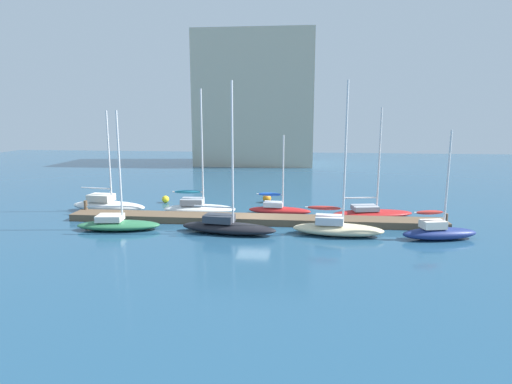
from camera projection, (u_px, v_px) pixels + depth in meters
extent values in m
plane|color=navy|center=(253.00, 223.00, 32.24)|extent=(120.00, 120.00, 0.00)
cube|color=brown|center=(253.00, 219.00, 32.19)|extent=(28.21, 2.03, 0.52)
cylinder|color=brown|center=(86.00, 208.00, 34.35)|extent=(0.28, 0.28, 1.24)
cylinder|color=brown|center=(446.00, 222.00, 29.90)|extent=(0.28, 0.28, 1.24)
ellipsoid|color=white|center=(109.00, 206.00, 35.90)|extent=(6.76, 2.69, 0.88)
cube|color=silver|center=(101.00, 198.00, 35.90)|extent=(2.12, 1.59, 0.57)
cylinder|color=silver|center=(109.00, 157.00, 35.07)|extent=(0.14, 0.14, 7.51)
cylinder|color=silver|center=(96.00, 188.00, 35.84)|extent=(2.76, 0.42, 0.11)
ellipsoid|color=#2D7047|center=(119.00, 225.00, 30.21)|extent=(6.03, 2.60, 0.66)
cube|color=silver|center=(110.00, 218.00, 30.10)|extent=(1.90, 1.55, 0.43)
cylinder|color=silver|center=(119.00, 167.00, 29.45)|extent=(0.14, 0.14, 7.71)
cylinder|color=silver|center=(104.00, 207.00, 29.94)|extent=(2.45, 0.40, 0.11)
ellipsoid|color=white|center=(200.00, 209.00, 35.00)|extent=(6.09, 2.35, 0.78)
cube|color=#9EA3AD|center=(192.00, 201.00, 34.90)|extent=(1.87, 1.50, 0.51)
cylinder|color=silver|center=(202.00, 148.00, 34.07)|extent=(0.14, 0.14, 9.29)
cylinder|color=silver|center=(188.00, 192.00, 34.77)|extent=(2.51, 0.26, 0.11)
ellipsoid|color=teal|center=(188.00, 192.00, 34.77)|extent=(2.28, 0.50, 0.28)
ellipsoid|color=black|center=(228.00, 228.00, 29.27)|extent=(6.88, 2.68, 0.78)
cube|color=#333842|center=(219.00, 218.00, 29.31)|extent=(2.16, 1.51, 0.50)
cylinder|color=silver|center=(232.00, 154.00, 28.26)|extent=(0.14, 0.14, 9.49)
cylinder|color=silver|center=(213.00, 207.00, 29.26)|extent=(2.80, 0.49, 0.11)
ellipsoid|color=#B21E1E|center=(280.00, 211.00, 34.88)|extent=(5.22, 1.74, 0.62)
cube|color=silver|center=(273.00, 204.00, 34.88)|extent=(1.61, 1.06, 0.40)
cylinder|color=silver|center=(283.00, 172.00, 34.25)|extent=(0.13, 0.13, 5.85)
cylinder|color=silver|center=(270.00, 194.00, 34.78)|extent=(2.16, 0.27, 0.10)
ellipsoid|color=blue|center=(270.00, 194.00, 34.78)|extent=(1.96, 0.51, 0.28)
ellipsoid|color=beige|center=(338.00, 229.00, 28.84)|extent=(6.23, 2.43, 0.80)
cube|color=silver|center=(329.00, 220.00, 28.83)|extent=(1.93, 1.52, 0.52)
cylinder|color=silver|center=(345.00, 154.00, 27.86)|extent=(0.14, 0.14, 9.46)
cylinder|color=silver|center=(324.00, 208.00, 28.74)|extent=(2.56, 0.30, 0.11)
ellipsoid|color=#B72D28|center=(324.00, 208.00, 28.74)|extent=(2.33, 0.53, 0.28)
ellipsoid|color=#B21E1E|center=(372.00, 214.00, 33.89)|extent=(6.72, 3.16, 0.58)
cube|color=#9EA3AD|center=(365.00, 208.00, 33.75)|extent=(2.16, 1.74, 0.38)
cylinder|color=silver|center=(379.00, 160.00, 33.14)|extent=(0.14, 0.14, 8.04)
cylinder|color=silver|center=(361.00, 198.00, 33.57)|extent=(2.69, 0.61, 0.11)
ellipsoid|color=navy|center=(440.00, 234.00, 27.90)|extent=(5.22, 2.43, 0.78)
cube|color=silver|center=(433.00, 224.00, 27.73)|extent=(1.68, 1.29, 0.51)
cylinder|color=silver|center=(448.00, 180.00, 27.28)|extent=(0.13, 0.13, 6.36)
cylinder|color=silver|center=(429.00, 212.00, 27.56)|extent=(2.09, 0.53, 0.10)
ellipsoid|color=#B72D28|center=(429.00, 212.00, 27.56)|extent=(1.94, 0.74, 0.28)
sphere|color=yellow|center=(166.00, 199.00, 39.41)|extent=(0.66, 0.66, 0.66)
sphere|color=orange|center=(267.00, 198.00, 39.48)|extent=(0.79, 0.79, 0.79)
cube|color=#BCB299|center=(256.00, 100.00, 69.25)|extent=(18.49, 12.00, 20.60)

